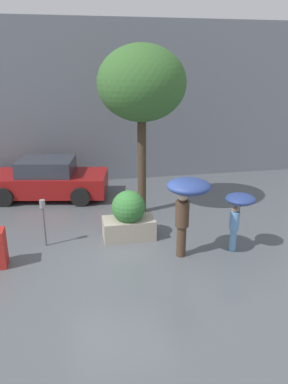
# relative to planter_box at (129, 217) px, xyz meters

# --- Properties ---
(ground_plane) EXTENTS (40.00, 40.00, 0.00)m
(ground_plane) POSITION_rel_planter_box_xyz_m (-0.43, -0.99, -0.61)
(ground_plane) COLOR #51565B
(building_facade) EXTENTS (18.00, 0.30, 6.00)m
(building_facade) POSITION_rel_planter_box_xyz_m (-0.43, 5.51, 2.39)
(building_facade) COLOR slate
(building_facade) RESTS_ON ground
(planter_box) EXTENTS (1.36, 0.88, 1.32)m
(planter_box) POSITION_rel_planter_box_xyz_m (0.00, 0.00, 0.00)
(planter_box) COLOR #9E9384
(planter_box) RESTS_ON ground
(person_adult) EXTENTS (1.01, 1.01, 1.97)m
(person_adult) POSITION_rel_planter_box_xyz_m (1.15, -1.31, 0.95)
(person_adult) COLOR #473323
(person_adult) RESTS_ON ground
(person_child) EXTENTS (0.73, 0.73, 1.47)m
(person_child) POSITION_rel_planter_box_xyz_m (2.50, -1.22, 0.56)
(person_child) COLOR #669ED1
(person_child) RESTS_ON ground
(parked_car_near) EXTENTS (4.29, 2.54, 1.37)m
(parked_car_near) POSITION_rel_planter_box_xyz_m (-2.22, 3.75, 0.02)
(parked_car_near) COLOR maroon
(parked_car_near) RESTS_ON ground
(street_tree) EXTENTS (2.54, 2.54, 4.98)m
(street_tree) POSITION_rel_planter_box_xyz_m (0.71, 1.76, 3.26)
(street_tree) COLOR #423323
(street_tree) RESTS_ON ground
(parking_meter) EXTENTS (0.14, 0.14, 1.25)m
(parking_meter) POSITION_rel_planter_box_xyz_m (-2.16, -0.04, 0.29)
(parking_meter) COLOR #595B60
(parking_meter) RESTS_ON ground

